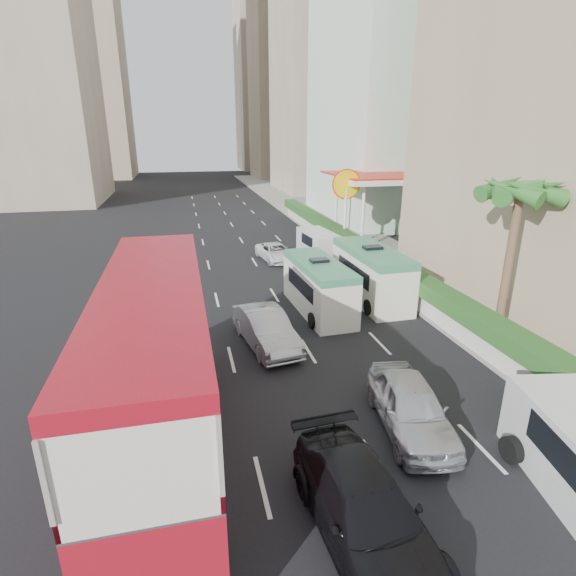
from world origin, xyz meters
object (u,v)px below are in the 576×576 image
object	(u,v)px
car_black	(363,536)
minibus_far	(371,274)
double_decker_bus	(159,372)
shell_station	(372,209)
minibus_near	(319,287)
van_asset	(276,260)
panel_van_far	(319,244)
car_silver_lane_a	(266,345)
car_silver_lane_b	(409,428)
palm_tree	(508,267)

from	to	relation	value
car_black	minibus_far	size ratio (longest dim) A/B	0.83
double_decker_bus	shell_station	bearing A→B (deg)	55.18
double_decker_bus	minibus_near	size ratio (longest dim) A/B	1.88
double_decker_bus	van_asset	bearing A→B (deg)	69.48
double_decker_bus	panel_van_far	xyz separation A→B (m)	(10.42, 19.38, -1.61)
minibus_near	panel_van_far	bearing A→B (deg)	69.67
double_decker_bus	car_black	bearing A→B (deg)	-42.77
car_black	shell_station	distance (m)	29.55
car_silver_lane_a	minibus_far	xyz separation A→B (m)	(6.56, 4.29, 1.40)
double_decker_bus	car_silver_lane_b	distance (m)	7.68
panel_van_far	van_asset	bearing A→B (deg)	178.91
car_silver_lane_b	panel_van_far	xyz separation A→B (m)	(3.20, 20.05, 0.92)
car_silver_lane_a	palm_tree	xyz separation A→B (m)	(9.81, -1.93, 3.38)
double_decker_bus	shell_station	world-z (taller)	shell_station
car_silver_lane_b	minibus_near	xyz separation A→B (m)	(0.08, 9.85, 1.30)
car_silver_lane_b	shell_station	xyz separation A→B (m)	(8.78, 23.67, 2.75)
car_silver_lane_b	panel_van_far	size ratio (longest dim) A/B	0.99
double_decker_bus	car_black	distance (m)	6.44
minibus_near	shell_station	distance (m)	16.39
van_asset	palm_tree	distance (m)	16.88
car_silver_lane_a	palm_tree	world-z (taller)	palm_tree
car_silver_lane_b	minibus_far	size ratio (longest dim) A/B	0.72
double_decker_bus	car_silver_lane_a	size ratio (longest dim) A/B	2.34
car_silver_lane_a	car_black	world-z (taller)	car_silver_lane_a
car_silver_lane_b	car_black	xyz separation A→B (m)	(-2.87, -3.35, 0.00)
car_black	minibus_far	xyz separation A→B (m)	(6.20, 14.24, 1.40)
car_silver_lane_a	shell_station	size ratio (longest dim) A/B	0.59
palm_tree	shell_station	xyz separation A→B (m)	(2.20, 19.00, -0.63)
car_silver_lane_b	car_silver_lane_a	bearing A→B (deg)	124.36
van_asset	minibus_near	world-z (taller)	minibus_near
car_silver_lane_a	minibus_near	xyz separation A→B (m)	(3.31, 3.25, 1.30)
minibus_near	car_silver_lane_b	bearing A→B (deg)	-93.75
car_silver_lane_a	panel_van_far	size ratio (longest dim) A/B	1.02
double_decker_bus	palm_tree	bearing A→B (deg)	16.16
van_asset	palm_tree	size ratio (longest dim) A/B	0.66
car_silver_lane_b	palm_tree	bearing A→B (deg)	43.63
panel_van_far	palm_tree	bearing A→B (deg)	-82.77
minibus_near	palm_tree	xyz separation A→B (m)	(6.50, -5.19, 2.08)
minibus_near	palm_tree	world-z (taller)	palm_tree
minibus_far	minibus_near	bearing A→B (deg)	-163.42
van_asset	palm_tree	bearing A→B (deg)	-74.92
shell_station	car_black	bearing A→B (deg)	-113.33
minibus_near	car_silver_lane_a	bearing A→B (deg)	-138.76
minibus_far	panel_van_far	distance (m)	9.18
shell_station	van_asset	bearing A→B (deg)	-156.45
minibus_far	shell_station	bearing A→B (deg)	65.88
car_silver_lane_a	car_silver_lane_b	distance (m)	7.35
panel_van_far	minibus_near	bearing A→B (deg)	-112.20
car_silver_lane_b	car_black	world-z (taller)	car_silver_lane_b
double_decker_bus	palm_tree	xyz separation A→B (m)	(13.80, 4.00, 0.85)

